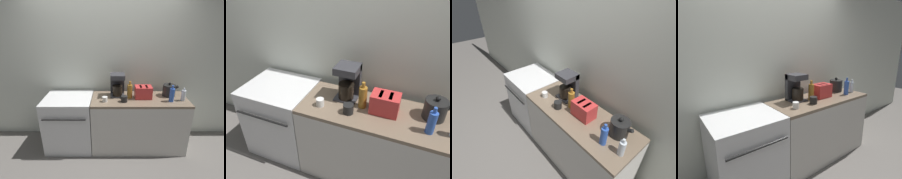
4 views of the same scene
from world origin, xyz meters
TOP-DOWN VIEW (x-y plane):
  - wall_back at (0.00, 0.70)m, footprint 8.00×0.05m
  - stove at (-0.59, 0.32)m, footprint 0.74×0.68m
  - counter_block at (0.53, 0.29)m, footprint 1.47×0.59m
  - kettle at (1.00, 0.40)m, footprint 0.25×0.20m
  - toaster at (0.58, 0.31)m, footprint 0.25×0.18m
  - coffee_maker at (0.18, 0.42)m, footprint 0.22×0.22m
  - bottle_clear at (1.16, 0.21)m, footprint 0.06×0.06m
  - bottle_blue at (0.98, 0.18)m, footprint 0.07×0.07m
  - bottle_amber at (0.37, 0.31)m, footprint 0.08×0.08m
  - cup_white at (-0.01, 0.17)m, footprint 0.08×0.08m
  - cup_black at (0.28, 0.17)m, footprint 0.10×0.10m

SIDE VIEW (x-z plane):
  - counter_block at x=0.53m, z-range 0.00..0.88m
  - stove at x=-0.59m, z-range 0.01..0.89m
  - cup_white at x=-0.01m, z-range 0.88..0.96m
  - cup_black at x=0.28m, z-range 0.88..0.97m
  - bottle_clear at x=1.16m, z-range 0.87..1.06m
  - kettle at x=1.00m, z-range 0.86..1.09m
  - toaster at x=0.58m, z-range 0.88..1.07m
  - bottle_blue at x=0.98m, z-range 0.86..1.11m
  - bottle_amber at x=0.37m, z-range 0.86..1.13m
  - coffee_maker at x=0.18m, z-range 0.88..1.24m
  - wall_back at x=0.00m, z-range 0.00..2.60m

